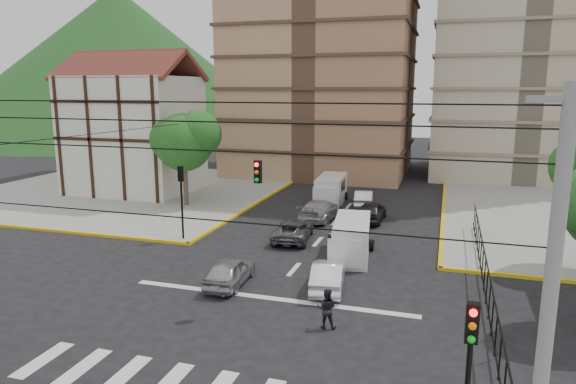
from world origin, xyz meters
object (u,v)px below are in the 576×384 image
at_px(car_silver_front_left, 230,271).
at_px(van_right_lane, 351,240).
at_px(traffic_light_se, 469,365).
at_px(car_white_front_right, 328,275).
at_px(pedestrian_crosswalk, 327,309).
at_px(van_left_lane, 330,191).
at_px(traffic_light_nw, 181,190).

bearing_deg(car_silver_front_left, van_right_lane, -133.97).
height_order(traffic_light_se, car_white_front_right, traffic_light_se).
xyz_separation_m(car_silver_front_left, pedestrian_crosswalk, (5.31, -2.98, 0.13)).
xyz_separation_m(van_right_lane, van_left_lane, (-3.98, 12.72, 0.04)).
xyz_separation_m(van_right_lane, car_white_front_right, (-0.22, -4.51, -0.37)).
distance_m(traffic_light_nw, car_silver_front_left, 8.26).
height_order(van_left_lane, car_white_front_right, van_left_lane).
height_order(traffic_light_nw, car_white_front_right, traffic_light_nw).
bearing_deg(car_silver_front_left, van_left_lane, -95.05).
height_order(traffic_light_nw, van_left_lane, traffic_light_nw).
bearing_deg(car_white_front_right, traffic_light_se, 108.88).
bearing_deg(van_left_lane, traffic_light_se, -74.97).
xyz_separation_m(traffic_light_nw, van_right_lane, (10.24, -0.25, -2.09)).
xyz_separation_m(car_silver_front_left, car_white_front_right, (4.50, 0.87, 0.01)).
height_order(van_left_lane, pedestrian_crosswalk, van_left_lane).
height_order(traffic_light_se, van_right_lane, traffic_light_se).
distance_m(car_silver_front_left, pedestrian_crosswalk, 6.09).
xyz_separation_m(traffic_light_se, van_right_lane, (-5.36, 15.35, -2.09)).
height_order(traffic_light_se, car_silver_front_left, traffic_light_se).
bearing_deg(traffic_light_nw, traffic_light_se, -45.00).
bearing_deg(traffic_light_se, car_silver_front_left, 135.32).
bearing_deg(van_left_lane, van_right_lane, -75.99).
xyz_separation_m(van_right_lane, car_silver_front_left, (-4.72, -5.38, -0.38)).
bearing_deg(van_right_lane, car_silver_front_left, -138.57).
distance_m(traffic_light_nw, pedestrian_crosswalk, 14.04).
bearing_deg(car_white_front_right, pedestrian_crosswalk, 93.63).
height_order(traffic_light_se, van_left_lane, traffic_light_se).
xyz_separation_m(traffic_light_se, van_left_lane, (-9.34, 28.07, -2.05)).
bearing_deg(pedestrian_crosswalk, car_silver_front_left, -34.17).
bearing_deg(traffic_light_se, car_white_front_right, 117.25).
height_order(car_silver_front_left, pedestrian_crosswalk, pedestrian_crosswalk).
distance_m(van_right_lane, car_silver_front_left, 7.17).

